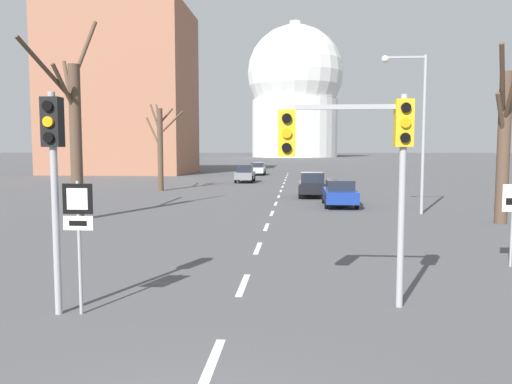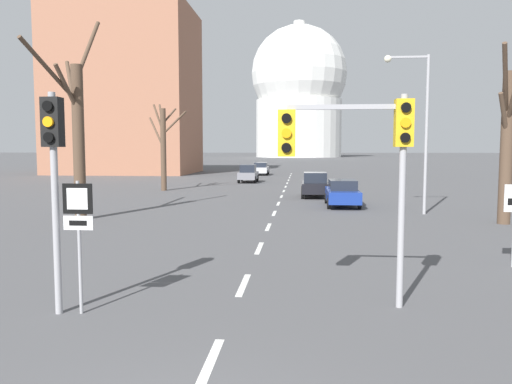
# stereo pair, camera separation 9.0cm
# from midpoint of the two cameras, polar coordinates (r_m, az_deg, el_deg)

# --- Properties ---
(lane_stripe_0) EXTENTS (0.16, 2.00, 0.01)m
(lane_stripe_0) POSITION_cam_midpoint_polar(r_m,az_deg,el_deg) (8.11, -5.48, -19.02)
(lane_stripe_0) COLOR silver
(lane_stripe_0) RESTS_ON ground_plane
(lane_stripe_1) EXTENTS (0.16, 2.00, 0.01)m
(lane_stripe_1) POSITION_cam_midpoint_polar(r_m,az_deg,el_deg) (12.31, -1.69, -10.55)
(lane_stripe_1) COLOR silver
(lane_stripe_1) RESTS_ON ground_plane
(lane_stripe_2) EXTENTS (0.16, 2.00, 0.01)m
(lane_stripe_2) POSITION_cam_midpoint_polar(r_m,az_deg,el_deg) (16.67, 0.06, -6.42)
(lane_stripe_2) COLOR silver
(lane_stripe_2) RESTS_ON ground_plane
(lane_stripe_3) EXTENTS (0.16, 2.00, 0.01)m
(lane_stripe_3) POSITION_cam_midpoint_polar(r_m,az_deg,el_deg) (21.09, 1.07, -4.01)
(lane_stripe_3) COLOR silver
(lane_stripe_3) RESTS_ON ground_plane
(lane_stripe_4) EXTENTS (0.16, 2.00, 0.01)m
(lane_stripe_4) POSITION_cam_midpoint_polar(r_m,az_deg,el_deg) (25.54, 1.73, -2.44)
(lane_stripe_4) COLOR silver
(lane_stripe_4) RESTS_ON ground_plane
(lane_stripe_5) EXTENTS (0.16, 2.00, 0.01)m
(lane_stripe_5) POSITION_cam_midpoint_polar(r_m,az_deg,el_deg) (30.00, 2.19, -1.33)
(lane_stripe_5) COLOR silver
(lane_stripe_5) RESTS_ON ground_plane
(lane_stripe_6) EXTENTS (0.16, 2.00, 0.01)m
(lane_stripe_6) POSITION_cam_midpoint_polar(r_m,az_deg,el_deg) (34.47, 2.53, -0.51)
(lane_stripe_6) COLOR silver
(lane_stripe_6) RESTS_ON ground_plane
(lane_stripe_7) EXTENTS (0.16, 2.00, 0.01)m
(lane_stripe_7) POSITION_cam_midpoint_polar(r_m,az_deg,el_deg) (38.95, 2.79, 0.12)
(lane_stripe_7) COLOR silver
(lane_stripe_7) RESTS_ON ground_plane
(lane_stripe_8) EXTENTS (0.16, 2.00, 0.01)m
(lane_stripe_8) POSITION_cam_midpoint_polar(r_m,az_deg,el_deg) (43.43, 3.00, 0.62)
(lane_stripe_8) COLOR silver
(lane_stripe_8) RESTS_ON ground_plane
(lane_stripe_9) EXTENTS (0.16, 2.00, 0.01)m
(lane_stripe_9) POSITION_cam_midpoint_polar(r_m,az_deg,el_deg) (47.92, 3.17, 1.03)
(lane_stripe_9) COLOR silver
(lane_stripe_9) RESTS_ON ground_plane
(lane_stripe_10) EXTENTS (0.16, 2.00, 0.01)m
(lane_stripe_10) POSITION_cam_midpoint_polar(r_m,az_deg,el_deg) (52.41, 3.31, 1.36)
(lane_stripe_10) COLOR silver
(lane_stripe_10) RESTS_ON ground_plane
(lane_stripe_11) EXTENTS (0.16, 2.00, 0.01)m
(lane_stripe_11) POSITION_cam_midpoint_polar(r_m,az_deg,el_deg) (56.90, 3.42, 1.65)
(lane_stripe_11) COLOR silver
(lane_stripe_11) RESTS_ON ground_plane
(lane_stripe_12) EXTENTS (0.16, 2.00, 0.01)m
(lane_stripe_12) POSITION_cam_midpoint_polar(r_m,az_deg,el_deg) (61.39, 3.52, 1.89)
(lane_stripe_12) COLOR silver
(lane_stripe_12) RESTS_ON ground_plane
(lane_stripe_13) EXTENTS (0.16, 2.00, 0.01)m
(lane_stripe_13) POSITION_cam_midpoint_polar(r_m,az_deg,el_deg) (65.88, 3.61, 2.10)
(lane_stripe_13) COLOR silver
(lane_stripe_13) RESTS_ON ground_plane
(traffic_signal_near_left) EXTENTS (0.36, 0.34, 4.39)m
(traffic_signal_near_left) POSITION_cam_midpoint_polar(r_m,az_deg,el_deg) (10.52, -22.36, 3.41)
(traffic_signal_near_left) COLOR #9E9EA3
(traffic_signal_near_left) RESTS_ON ground_plane
(traffic_signal_near_right) EXTENTS (2.73, 0.34, 4.40)m
(traffic_signal_near_right) POSITION_cam_midpoint_polar(r_m,az_deg,el_deg) (10.46, 11.59, 5.08)
(traffic_signal_near_right) COLOR #9E9EA3
(traffic_signal_near_right) RESTS_ON ground_plane
(route_sign_post) EXTENTS (0.60, 0.08, 2.67)m
(route_sign_post) POSITION_cam_midpoint_polar(r_m,az_deg,el_deg) (10.45, -19.86, -3.43)
(route_sign_post) COLOR #9E9EA3
(route_sign_post) RESTS_ON ground_plane
(street_lamp_right) EXTENTS (2.23, 0.36, 7.92)m
(street_lamp_right) POSITION_cam_midpoint_polar(r_m,az_deg,el_deg) (26.39, 17.68, 8.22)
(street_lamp_right) COLOR #9E9EA3
(street_lamp_right) RESTS_ON ground_plane
(sedan_near_left) EXTENTS (1.86, 4.00, 1.70)m
(sedan_near_left) POSITION_cam_midpoint_polar(r_m,az_deg,el_deg) (34.18, 6.36, 0.84)
(sedan_near_left) COLOR black
(sedan_near_left) RESTS_ON ground_plane
(sedan_near_right) EXTENTS (1.76, 4.08, 1.74)m
(sedan_near_right) POSITION_cam_midpoint_polar(r_m,az_deg,el_deg) (48.82, -1.31, 2.12)
(sedan_near_right) COLOR slate
(sedan_near_right) RESTS_ON ground_plane
(sedan_mid_centre) EXTENTS (1.85, 4.44, 1.57)m
(sedan_mid_centre) POSITION_cam_midpoint_polar(r_m,az_deg,el_deg) (62.55, 0.14, 2.69)
(sedan_mid_centre) COLOR #B7B7BC
(sedan_mid_centre) RESTS_ON ground_plane
(sedan_far_left) EXTENTS (1.84, 4.53, 1.53)m
(sedan_far_left) POSITION_cam_midpoint_polar(r_m,az_deg,el_deg) (28.99, 9.45, -0.08)
(sedan_far_left) COLOR navy
(sedan_far_left) RESTS_ON ground_plane
(bare_tree_left_near) EXTENTS (3.62, 2.20, 6.91)m
(bare_tree_left_near) POSITION_cam_midpoint_polar(r_m,az_deg,el_deg) (39.99, -10.95, 5.39)
(bare_tree_left_near) COLOR brown
(bare_tree_left_near) RESTS_ON ground_plane
(bare_tree_right_near) EXTENTS (2.51, 2.72, 7.50)m
(bare_tree_right_near) POSITION_cam_midpoint_polar(r_m,az_deg,el_deg) (24.24, 26.42, 5.43)
(bare_tree_right_near) COLOR brown
(bare_tree_right_near) RESTS_ON ground_plane
(bare_tree_left_far) EXTENTS (2.07, 5.06, 9.34)m
(bare_tree_left_far) POSITION_cam_midpoint_polar(r_m,az_deg,el_deg) (24.43, -20.17, 6.61)
(bare_tree_left_far) COLOR brown
(bare_tree_left_far) RESTS_ON ground_plane
(capitol_dome) EXTENTS (37.01, 37.01, 52.28)m
(capitol_dome) POSITION_cam_midpoint_polar(r_m,az_deg,el_deg) (198.97, 4.45, 11.36)
(capitol_dome) COLOR silver
(capitol_dome) RESTS_ON ground_plane
(apartment_block_left) EXTENTS (18.00, 14.00, 21.79)m
(apartment_block_left) POSITION_cam_midpoint_polar(r_m,az_deg,el_deg) (70.28, -15.09, 11.01)
(apartment_block_left) COLOR #9E664C
(apartment_block_left) RESTS_ON ground_plane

